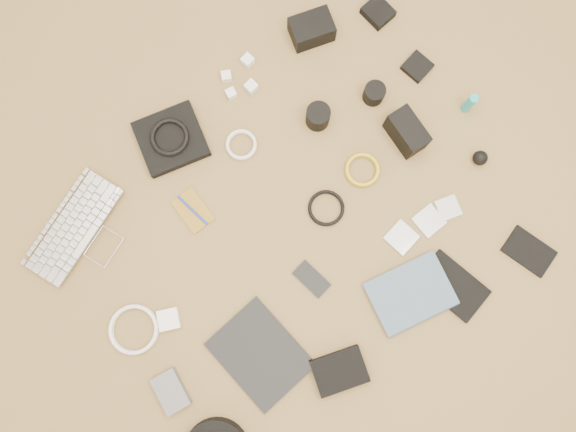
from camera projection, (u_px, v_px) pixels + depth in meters
room_shell at (312, 36)px, 0.46m from camera, size 4.04×4.04×2.58m
laptop at (88, 236)px, 1.68m from camera, size 0.41×0.36×0.03m
headphone_pouch at (171, 139)px, 1.71m from camera, size 0.22×0.22×0.03m
headphones at (170, 137)px, 1.69m from camera, size 0.14×0.14×0.02m
charger_a at (231, 94)px, 1.74m from camera, size 0.03×0.03×0.03m
charger_b at (227, 77)px, 1.75m from camera, size 0.04×0.04×0.03m
charger_c at (248, 61)px, 1.75m from camera, size 0.04×0.04×0.03m
charger_d at (251, 87)px, 1.74m from camera, size 0.04×0.04×0.03m
dslr_camera at (312, 29)px, 1.74m from camera, size 0.15×0.12×0.07m
lens_pouch at (378, 12)px, 1.77m from camera, size 0.09×0.10×0.03m
notebook_olive at (193, 211)px, 1.70m from camera, size 0.09×0.13×0.01m
pen_blue at (192, 210)px, 1.69m from camera, size 0.03×0.12×0.01m
cable_white_a at (242, 145)px, 1.72m from camera, size 0.12×0.12×0.01m
lens_a at (318, 116)px, 1.70m from camera, size 0.09×0.09×0.08m
lens_b at (374, 93)px, 1.72m from camera, size 0.08×0.08×0.06m
card_reader at (417, 67)px, 1.76m from camera, size 0.09×0.09×0.02m
power_brick at (169, 319)px, 1.64m from camera, size 0.08×0.08×0.03m
cable_white_b at (134, 329)px, 1.65m from camera, size 0.18×0.18×0.01m
cable_black at (326, 208)px, 1.70m from camera, size 0.14×0.14×0.01m
cable_yellow at (362, 170)px, 1.71m from camera, size 0.12×0.12×0.01m
flash at (407, 132)px, 1.68m from camera, size 0.07×0.13×0.10m
lens_cleaner at (469, 103)px, 1.70m from camera, size 0.03×0.03×0.09m
battery_charger at (171, 391)px, 1.61m from camera, size 0.08×0.12×0.03m
tablet at (260, 354)px, 1.64m from camera, size 0.24×0.29×0.01m
phone at (312, 279)px, 1.67m from camera, size 0.08×0.12×0.01m
filter_case_left at (401, 237)px, 1.68m from camera, size 0.09×0.09×0.01m
filter_case_mid at (429, 221)px, 1.69m from camera, size 0.08×0.08×0.01m
filter_case_right at (448, 208)px, 1.70m from camera, size 0.08×0.08×0.01m
air_blower at (480, 158)px, 1.70m from camera, size 0.05×0.05×0.05m
drive_case at (339, 371)px, 1.62m from camera, size 0.17×0.14×0.04m
paperback at (424, 321)px, 1.64m from camera, size 0.26×0.21×0.02m
notebook_black_a at (453, 286)px, 1.66m from camera, size 0.17×0.22×0.01m
notebook_black_b at (529, 251)px, 1.68m from camera, size 0.14×0.17×0.01m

